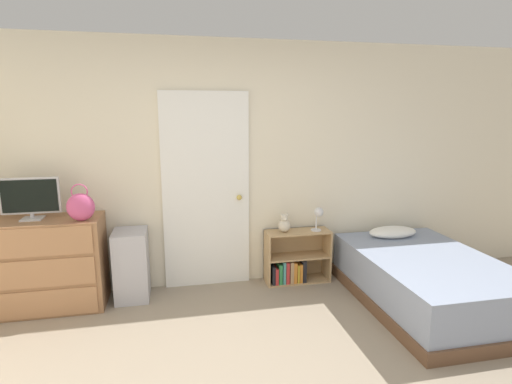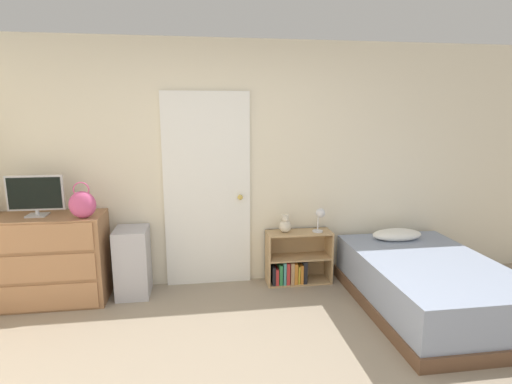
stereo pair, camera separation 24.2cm
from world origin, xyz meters
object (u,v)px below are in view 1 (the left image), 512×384
object	(u,v)px
desk_lamp	(318,215)
bookshelf	(293,262)
teddy_bear	(284,224)
dresser	(43,264)
bed	(426,280)
storage_bin	(132,265)
tv	(30,198)
handbag	(81,207)

from	to	relation	value
desk_lamp	bookshelf	bearing A→B (deg)	171.16
bookshelf	teddy_bear	size ratio (longest dim) A/B	3.46
dresser	bookshelf	size ratio (longest dim) A/B	1.55
bookshelf	bed	distance (m)	1.34
storage_bin	desk_lamp	world-z (taller)	desk_lamp
storage_bin	bed	size ratio (longest dim) A/B	0.38
tv	storage_bin	world-z (taller)	tv
bookshelf	desk_lamp	size ratio (longest dim) A/B	2.69
handbag	storage_bin	distance (m)	0.78
dresser	teddy_bear	bearing A→B (deg)	2.62
dresser	bed	xyz separation A→B (m)	(3.57, -0.66, -0.19)
desk_lamp	bed	bearing A→B (deg)	-40.73
tv	bookshelf	distance (m)	2.66
tv	handbag	xyz separation A→B (m)	(0.45, -0.14, -0.07)
tv	bed	world-z (taller)	tv
tv	storage_bin	size ratio (longest dim) A/B	0.73
handbag	bookshelf	size ratio (longest dim) A/B	0.48
tv	bookshelf	world-z (taller)	tv
dresser	storage_bin	xyz separation A→B (m)	(0.78, 0.05, -0.09)
tv	teddy_bear	bearing A→B (deg)	2.35
storage_bin	handbag	bearing A→B (deg)	-154.48
storage_bin	teddy_bear	distance (m)	1.61
dresser	handbag	bearing A→B (deg)	-18.44
teddy_bear	desk_lamp	distance (m)	0.38
dresser	bed	size ratio (longest dim) A/B	0.60
desk_lamp	tv	bearing A→B (deg)	-178.76
dresser	teddy_bear	world-z (taller)	dresser
teddy_bear	bed	xyz separation A→B (m)	(1.21, -0.76, -0.42)
storage_bin	tv	bearing A→B (deg)	-177.28
dresser	teddy_bear	distance (m)	2.37
storage_bin	teddy_bear	xyz separation A→B (m)	(1.58, 0.06, 0.31)
bed	teddy_bear	bearing A→B (deg)	147.73
dresser	bookshelf	distance (m)	2.48
bookshelf	desk_lamp	bearing A→B (deg)	-8.84
teddy_bear	desk_lamp	world-z (taller)	desk_lamp
storage_bin	bookshelf	world-z (taller)	storage_bin
handbag	bed	xyz separation A→B (m)	(3.17, -0.52, -0.76)
dresser	teddy_bear	size ratio (longest dim) A/B	5.34
desk_lamp	bed	world-z (taller)	desk_lamp
handbag	bookshelf	bearing A→B (deg)	6.68
bed	dresser	bearing A→B (deg)	169.59
desk_lamp	handbag	bearing A→B (deg)	-175.02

